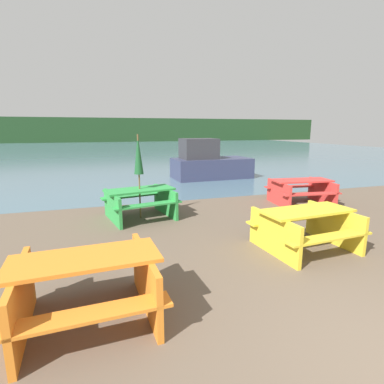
{
  "coord_description": "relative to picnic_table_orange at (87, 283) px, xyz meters",
  "views": [
    {
      "loc": [
        -2.82,
        -1.32,
        2.18
      ],
      "look_at": [
        -0.9,
        4.69,
        0.85
      ],
      "focal_mm": 28.0,
      "sensor_mm": 36.0,
      "label": 1
    }
  ],
  "objects": [
    {
      "name": "picnic_table_orange",
      "position": [
        0.0,
        0.0,
        0.0
      ],
      "size": [
        1.69,
        1.46,
        0.79
      ],
      "rotation": [
        0.0,
        0.0,
        0.05
      ],
      "color": "orange",
      "rests_on": "ground_plane"
    },
    {
      "name": "umbrella_darkgreen",
      "position": [
        1.15,
        3.93,
        1.09
      ],
      "size": [
        0.23,
        0.23,
        2.06
      ],
      "color": "brown",
      "rests_on": "ground_plane"
    },
    {
      "name": "boat",
      "position": [
        4.99,
        9.24,
        0.18
      ],
      "size": [
        3.49,
        1.78,
        1.77
      ],
      "rotation": [
        0.0,
        0.0,
        0.03
      ],
      "color": "#333856",
      "rests_on": "water"
    },
    {
      "name": "picnic_table_red",
      "position": [
        5.87,
        3.91,
        -0.02
      ],
      "size": [
        1.84,
        1.57,
        0.73
      ],
      "rotation": [
        0.0,
        0.0,
        -0.12
      ],
      "color": "red",
      "rests_on": "ground_plane"
    },
    {
      "name": "picnic_table_yellow",
      "position": [
        3.77,
        1.04,
        -0.02
      ],
      "size": [
        1.78,
        1.5,
        0.75
      ],
      "rotation": [
        0.0,
        0.0,
        0.07
      ],
      "color": "yellow",
      "rests_on": "ground_plane"
    },
    {
      "name": "picnic_table_green",
      "position": [
        1.15,
        3.93,
        -0.02
      ],
      "size": [
        1.88,
        1.67,
        0.74
      ],
      "rotation": [
        0.0,
        0.0,
        0.19
      ],
      "color": "green",
      "rests_on": "ground_plane"
    },
    {
      "name": "water",
      "position": [
        3.01,
        30.38,
        -0.47
      ],
      "size": [
        60.0,
        50.0,
        0.0
      ],
      "color": "slate",
      "rests_on": "ground_plane"
    },
    {
      "name": "far_treeline",
      "position": [
        3.01,
        50.38,
        1.53
      ],
      "size": [
        80.0,
        1.6,
        4.0
      ],
      "color": "#1E3D1E",
      "rests_on": "water"
    }
  ]
}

